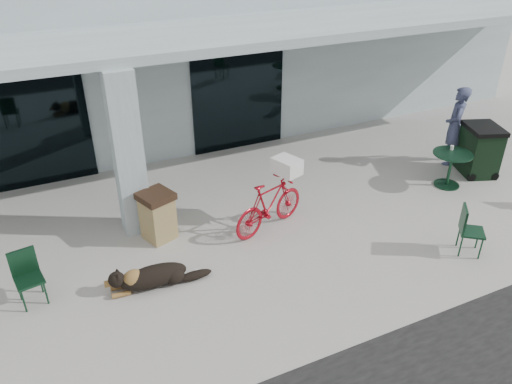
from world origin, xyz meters
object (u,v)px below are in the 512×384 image
bicycle (269,205)px  dog (154,275)px  wheeled_bin (479,150)px  cafe_chair_near (29,279)px  cafe_chair_far_a (472,231)px  trash_receptacle (158,216)px  cafe_table_far (450,169)px  person (455,126)px

bicycle → dog: bicycle is taller
bicycle → wheeled_bin: 5.41m
bicycle → cafe_chair_near: bearing=75.1°
bicycle → cafe_chair_far_a: size_ratio=1.89×
wheeled_bin → bicycle: bearing=-159.0°
dog → cafe_chair_far_a: bearing=-11.3°
trash_receptacle → bicycle: bearing=-16.4°
dog → wheeled_bin: wheeled_bin is taller
dog → cafe_chair_far_a: size_ratio=1.39×
bicycle → dog: 2.58m
cafe_table_far → trash_receptacle: (-6.36, 0.73, 0.08)m
person → trash_receptacle: 7.26m
dog → wheeled_bin: size_ratio=1.09×
cafe_chair_near → cafe_table_far: size_ratio=1.06×
bicycle → person: person is taller
bicycle → person: size_ratio=0.91×
cafe_table_far → trash_receptacle: 6.41m
bicycle → cafe_table_far: size_ratio=2.03×
bicycle → cafe_chair_near: 4.28m
dog → cafe_chair_far_a: (5.33, -1.48, 0.24)m
trash_receptacle → cafe_table_far: bearing=-6.5°
bicycle → cafe_chair_far_a: 3.63m
wheeled_bin → cafe_chair_near: bearing=-157.5°
trash_receptacle → wheeled_bin: size_ratio=0.83×
cafe_table_far → trash_receptacle: bearing=173.5°
cafe_chair_far_a → wheeled_bin: (2.53, 2.28, 0.12)m
cafe_table_far → cafe_chair_far_a: bearing=-125.6°
dog → cafe_chair_near: 1.87m
dog → cafe_table_far: 6.84m
cafe_table_far → wheeled_bin: size_ratio=0.73×
cafe_chair_near → person: 9.57m
cafe_chair_far_a → trash_receptacle: bearing=98.1°
bicycle → cafe_table_far: bicycle is taller
bicycle → wheeled_bin: (5.41, 0.06, 0.06)m
person → cafe_table_far: bearing=-0.3°
trash_receptacle → cafe_chair_near: bearing=-158.4°
cafe_chair_far_a → wheeled_bin: 3.40m
bicycle → trash_receptacle: bicycle is taller
person → wheeled_bin: 0.79m
cafe_table_far → wheeled_bin: (1.05, 0.21, 0.18)m
person → trash_receptacle: (-7.24, -0.16, -0.46)m
bicycle → wheeled_bin: wheeled_bin is taller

